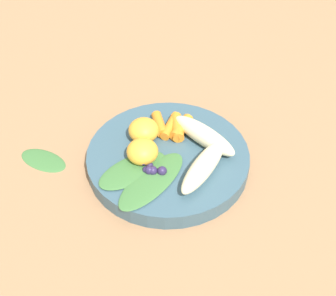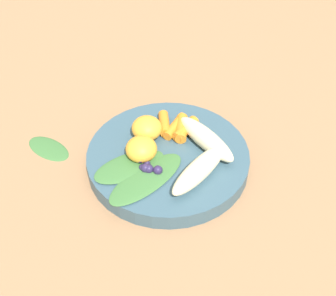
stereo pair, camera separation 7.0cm
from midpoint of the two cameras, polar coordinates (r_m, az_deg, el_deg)
The scene contains 15 objects.
ground_plane at distance 0.72m, azimuth 2.76°, elevation -2.25°, with size 2.40×2.40×0.00m, color #99704C.
bowl at distance 0.71m, azimuth 2.79°, elevation -1.50°, with size 0.26×0.26×0.03m, color #385666.
banana_peeled_left at distance 0.71m, azimuth 7.65°, elevation 1.04°, with size 0.12×0.03×0.03m, color beige.
banana_peeled_right at distance 0.66m, azimuth 7.02°, elevation -2.88°, with size 0.12×0.03×0.03m, color beige.
orange_segment_near at distance 0.68m, azimuth -0.50°, elevation -0.27°, with size 0.05×0.05×0.04m, color #F4A833.
orange_segment_far at distance 0.72m, azimuth 0.05°, elevation 2.41°, with size 0.05×0.05×0.04m, color #F4A833.
carrot_front at distance 0.73m, azimuth 4.98°, elevation 2.29°, with size 0.02×0.02×0.05m, color orange.
carrot_mid_left at distance 0.73m, azimuth 4.43°, elevation 2.41°, with size 0.02×0.02×0.06m, color orange.
carrot_mid_right at distance 0.74m, azimuth 3.61°, elevation 2.65°, with size 0.02×0.02×0.06m, color orange.
carrot_rear at distance 0.74m, azimuth 2.22°, elevation 3.00°, with size 0.02×0.02×0.05m, color orange.
blueberry_pile at distance 0.67m, azimuth 0.49°, elevation -2.65°, with size 0.03×0.04×0.02m.
coconut_shred_patch at distance 0.69m, azimuth -1.21°, elevation -1.92°, with size 0.04×0.04×0.00m, color white.
kale_leaf_left at distance 0.68m, azimuth -1.97°, elevation -2.49°, with size 0.11×0.06×0.01m, color #3D7038.
kale_leaf_right at distance 0.66m, azimuth 0.25°, elevation -4.06°, with size 0.14×0.05×0.01m, color #3D7038.
kale_leaf_stray at distance 0.76m, azimuth -12.47°, elevation -0.07°, with size 0.09×0.04×0.01m, color #3D7038.
Camera 2 is at (-0.29, -0.41, 0.52)m, focal length 47.99 mm.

